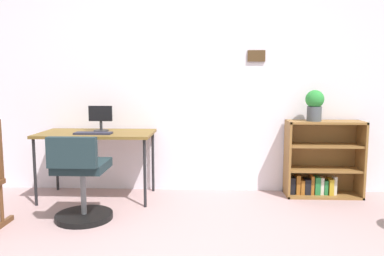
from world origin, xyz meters
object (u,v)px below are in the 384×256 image
(monitor, at_px, (101,118))
(desk, at_px, (97,137))
(keyboard, at_px, (93,133))
(potted_plant_on_shelf, at_px, (315,104))
(bookshelf_low, at_px, (321,162))
(office_chair, at_px, (81,183))

(monitor, bearing_deg, desk, -104.35)
(keyboard, bearing_deg, potted_plant_on_shelf, 7.27)
(monitor, bearing_deg, bookshelf_low, 2.91)
(keyboard, distance_m, office_chair, 0.67)
(bookshelf_low, distance_m, potted_plant_on_shelf, 0.66)
(keyboard, bearing_deg, office_chair, -85.37)
(monitor, height_order, potted_plant_on_shelf, potted_plant_on_shelf)
(office_chair, bearing_deg, bookshelf_low, 20.72)
(potted_plant_on_shelf, bearing_deg, monitor, -178.35)
(keyboard, height_order, bookshelf_low, bookshelf_low)
(desk, bearing_deg, keyboard, -86.68)
(keyboard, distance_m, potted_plant_on_shelf, 2.36)
(bookshelf_low, bearing_deg, keyboard, -171.75)
(bookshelf_low, bearing_deg, monitor, -177.09)
(office_chair, bearing_deg, potted_plant_on_shelf, 20.39)
(keyboard, height_order, potted_plant_on_shelf, potted_plant_on_shelf)
(office_chair, bearing_deg, monitor, 92.15)
(office_chair, relative_size, bookshelf_low, 0.96)
(keyboard, xyz_separation_m, bookshelf_low, (2.43, 0.35, -0.36))
(monitor, height_order, office_chair, monitor)
(office_chair, height_order, potted_plant_on_shelf, potted_plant_on_shelf)
(bookshelf_low, bearing_deg, potted_plant_on_shelf, -152.93)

